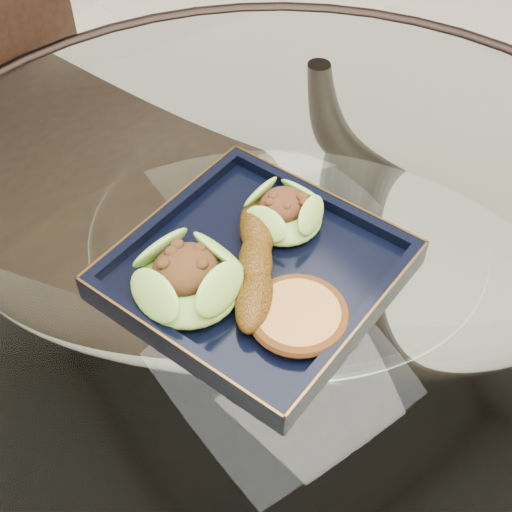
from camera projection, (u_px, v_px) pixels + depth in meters
dining_table at (283, 341)px, 0.93m from camera, size 1.13×1.13×0.77m
dining_chair at (50, 211)px, 1.13m from camera, size 0.55×0.55×1.01m
navy_plate at (256, 274)px, 0.78m from camera, size 0.34×0.34×0.02m
lettuce_wrap_left at (188, 281)px, 0.73m from camera, size 0.13×0.13×0.04m
lettuce_wrap_right at (284, 214)px, 0.80m from camera, size 0.09×0.09×0.03m
roasted_plantain at (255, 263)px, 0.75m from camera, size 0.13×0.16×0.03m
crumb_patty at (298, 316)px, 0.72m from camera, size 0.12×0.12×0.02m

